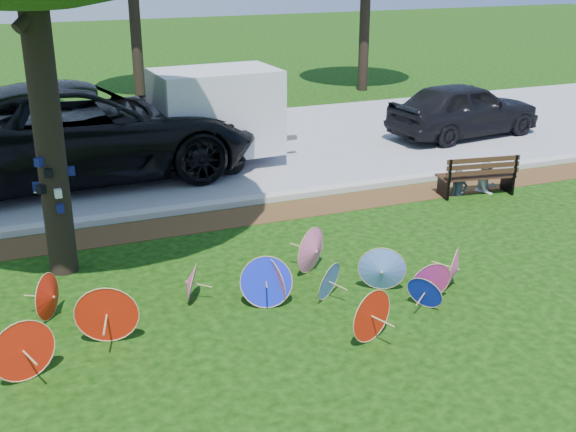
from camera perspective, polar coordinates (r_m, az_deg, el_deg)
name	(u,v)px	position (r m, az deg, el deg)	size (l,w,h in m)	color
ground	(309,331)	(9.86, 1.68, -9.10)	(90.00, 90.00, 0.00)	black
mulch_strip	(214,221)	(13.71, -5.86, -0.37)	(90.00, 1.00, 0.01)	#472D16
curb	(204,206)	(14.33, -6.66, 0.77)	(90.00, 0.30, 0.12)	#B7B5AD
street	(158,156)	(18.20, -10.21, 4.71)	(90.00, 8.00, 0.01)	gray
parasol_pile	(263,290)	(10.16, -2.03, -5.85)	(6.89, 2.66, 0.85)	red
black_van	(82,131)	(16.56, -15.94, 6.46)	(3.53, 7.66, 2.13)	black
dark_pickup	(464,109)	(20.24, 13.74, 8.20)	(1.75, 4.35, 1.48)	black
cargo_trailer	(217,112)	(16.97, -5.65, 8.20)	(2.78, 1.76, 2.54)	silver
park_bench	(476,174)	(15.51, 14.61, 3.21)	(1.64, 0.62, 0.85)	black
person_left	(460,170)	(15.32, 13.47, 3.52)	(0.39, 0.26, 1.07)	#373F4C
person_right	(489,163)	(15.70, 15.60, 4.06)	(0.60, 0.47, 1.24)	#B1B2BB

